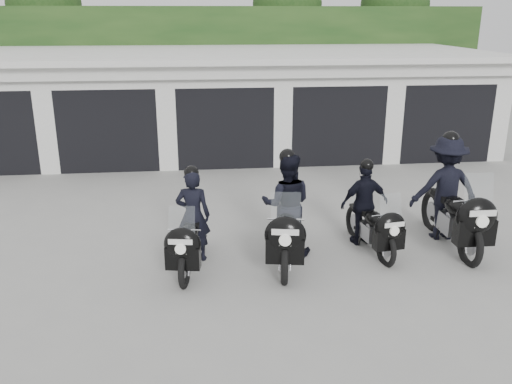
{
  "coord_description": "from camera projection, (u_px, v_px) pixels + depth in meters",
  "views": [
    {
      "loc": [
        -0.71,
        -8.86,
        4.06
      ],
      "look_at": [
        0.26,
        0.18,
        1.05
      ],
      "focal_mm": 38.0,
      "sensor_mm": 36.0,
      "label": 1
    }
  ],
  "objects": [
    {
      "name": "background_vegetation",
      "position": [
        224.0,
        48.0,
        21.07
      ],
      "size": [
        20.0,
        3.9,
        5.8
      ],
      "color": "#1A3B15",
      "rests_on": "ground"
    },
    {
      "name": "garage_block",
      "position": [
        221.0,
        102.0,
        16.87
      ],
      "size": [
        16.4,
        6.8,
        2.96
      ],
      "color": "white",
      "rests_on": "ground"
    },
    {
      "name": "police_bike_a",
      "position": [
        191.0,
        228.0,
        8.93
      ],
      "size": [
        0.79,
        1.98,
        1.73
      ],
      "rotation": [
        0.0,
        0.0,
        -0.16
      ],
      "color": "black",
      "rests_on": "ground"
    },
    {
      "name": "police_bike_b",
      "position": [
        286.0,
        213.0,
        9.22
      ],
      "size": [
        1.04,
        2.23,
        1.96
      ],
      "rotation": [
        0.0,
        0.0,
        -0.17
      ],
      "color": "black",
      "rests_on": "ground"
    },
    {
      "name": "police_bike_d",
      "position": [
        449.0,
        195.0,
        9.87
      ],
      "size": [
        1.28,
        2.43,
        2.12
      ],
      "rotation": [
        0.0,
        0.0,
        -0.01
      ],
      "color": "black",
      "rests_on": "ground"
    },
    {
      "name": "ground",
      "position": [
        243.0,
        251.0,
        9.71
      ],
      "size": [
        80.0,
        80.0,
        0.0
      ],
      "primitive_type": "plane",
      "color": "#979691",
      "rests_on": "ground"
    },
    {
      "name": "police_bike_c",
      "position": [
        368.0,
        210.0,
        9.69
      ],
      "size": [
        0.97,
        1.9,
        1.66
      ],
      "rotation": [
        0.0,
        0.0,
        0.15
      ],
      "color": "black",
      "rests_on": "ground"
    }
  ]
}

